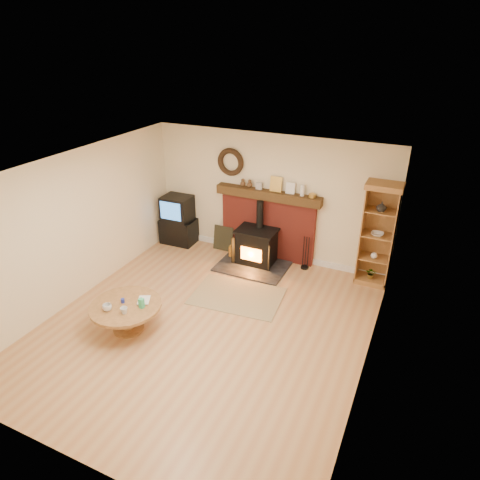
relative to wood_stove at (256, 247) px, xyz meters
The scene contains 11 objects.
ground 2.31m from the wood_stove, 87.80° to the right, with size 5.50×5.50×0.00m, color #B3784A.
room_shell 2.56m from the wood_stove, 88.17° to the right, with size 5.02×5.52×2.61m.
chimney_breast 0.59m from the wood_stove, 77.31° to the left, with size 2.20×0.22×1.78m.
wood_stove is the anchor object (origin of this frame).
area_rug 1.34m from the wood_stove, 82.11° to the right, with size 1.60×1.10×0.01m, color brown.
tv_unit 1.99m from the wood_stove, behind, with size 0.76×0.55×1.10m.
curio_cabinet 2.39m from the wood_stove, ahead, with size 0.64×0.46×1.98m.
firelog_box 0.50m from the wood_stove, 163.31° to the left, with size 0.41×0.25×0.25m, color gold.
leaning_painting 0.93m from the wood_stove, 162.71° to the left, with size 0.45×0.03×0.54m, color black.
fire_tools 1.04m from the wood_stove, 12.89° to the left, with size 0.16×0.16×0.70m.
coffee_table 3.05m from the wood_stove, 109.30° to the right, with size 1.12×1.12×0.63m.
Camera 1 is at (2.87, -4.90, 4.33)m, focal length 32.00 mm.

